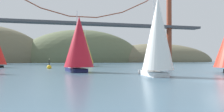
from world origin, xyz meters
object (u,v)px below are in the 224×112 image
Objects in this scene: sailboat_yellow_sail at (84,48)px; sailboat_white_mainsail at (157,36)px; sailboat_crimson_sail at (79,43)px; channel_buoy at (49,67)px.

sailboat_white_mainsail is at bearing -85.03° from sailboat_yellow_sail.
sailboat_white_mainsail is 15.63m from sailboat_crimson_sail.
sailboat_yellow_sail reaches higher than sailboat_crimson_sail.
sailboat_white_mainsail is 0.94× the size of sailboat_yellow_sail.
sailboat_crimson_sail is at bearing -100.03° from sailboat_yellow_sail.
channel_buoy is at bearing 106.38° from sailboat_crimson_sail.
sailboat_crimson_sail is at bearing 124.44° from sailboat_white_mainsail.
sailboat_yellow_sail is at bearing 50.38° from channel_buoy.
channel_buoy is at bearing 114.84° from sailboat_white_mainsail.
sailboat_white_mainsail is 4.16× the size of channel_buoy.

